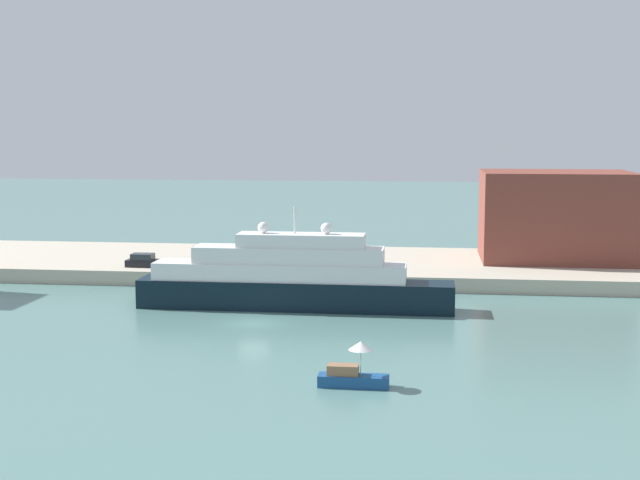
% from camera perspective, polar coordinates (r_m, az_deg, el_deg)
% --- Properties ---
extents(ground, '(400.00, 400.00, 0.00)m').
position_cam_1_polar(ground, '(76.29, -4.34, -5.43)').
color(ground, slate).
extents(quay_dock, '(110.00, 22.68, 1.58)m').
position_cam_1_polar(quay_dock, '(102.61, -1.34, -1.65)').
color(quay_dock, '#B7AD99').
rests_on(quay_dock, ground).
extents(large_yacht, '(29.49, 3.91, 9.62)m').
position_cam_1_polar(large_yacht, '(81.69, -1.92, -2.53)').
color(large_yacht, black).
rests_on(large_yacht, ground).
extents(small_motorboat, '(4.64, 1.59, 3.05)m').
position_cam_1_polar(small_motorboat, '(57.86, 2.15, -8.59)').
color(small_motorboat, navy).
rests_on(small_motorboat, ground).
extents(harbor_building, '(16.78, 11.80, 10.23)m').
position_cam_1_polar(harbor_building, '(104.49, 15.06, 1.53)').
color(harbor_building, brown).
rests_on(harbor_building, quay_dock).
extents(parked_car, '(3.94, 1.81, 1.45)m').
position_cam_1_polar(parked_car, '(98.44, -11.38, -1.35)').
color(parked_car, black).
rests_on(parked_car, quay_dock).
extents(person_figure, '(0.36, 0.36, 1.79)m').
position_cam_1_polar(person_figure, '(101.89, -8.22, -0.87)').
color(person_figure, '#334C8C').
rests_on(person_figure, quay_dock).
extents(mooring_bollard, '(0.43, 0.43, 0.75)m').
position_cam_1_polar(mooring_bollard, '(92.86, -4.57, -1.90)').
color(mooring_bollard, black).
rests_on(mooring_bollard, quay_dock).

